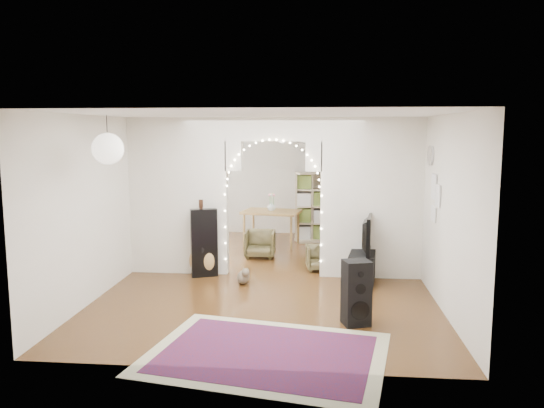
# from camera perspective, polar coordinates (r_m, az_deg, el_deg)

# --- Properties ---
(floor) EXTENTS (7.50, 7.50, 0.00)m
(floor) POSITION_cam_1_polar(r_m,az_deg,el_deg) (9.31, 0.16, -7.54)
(floor) COLOR black
(floor) RESTS_ON ground
(ceiling) EXTENTS (5.00, 7.50, 0.02)m
(ceiling) POSITION_cam_1_polar(r_m,az_deg,el_deg) (8.97, 0.17, 9.32)
(ceiling) COLOR white
(ceiling) RESTS_ON wall_back
(wall_back) EXTENTS (5.00, 0.02, 2.70)m
(wall_back) POSITION_cam_1_polar(r_m,az_deg,el_deg) (12.76, 1.67, 2.83)
(wall_back) COLOR silver
(wall_back) RESTS_ON floor
(wall_front) EXTENTS (5.00, 0.02, 2.70)m
(wall_front) POSITION_cam_1_polar(r_m,az_deg,el_deg) (5.37, -3.42, -4.25)
(wall_front) COLOR silver
(wall_front) RESTS_ON floor
(wall_left) EXTENTS (0.02, 7.50, 2.70)m
(wall_left) POSITION_cam_1_polar(r_m,az_deg,el_deg) (9.59, -14.88, 0.88)
(wall_left) COLOR silver
(wall_left) RESTS_ON floor
(wall_right) EXTENTS (0.02, 7.50, 2.70)m
(wall_right) POSITION_cam_1_polar(r_m,az_deg,el_deg) (9.17, 15.93, 0.53)
(wall_right) COLOR silver
(wall_right) RESTS_ON floor
(divider_wall) EXTENTS (5.00, 0.20, 2.70)m
(divider_wall) POSITION_cam_1_polar(r_m,az_deg,el_deg) (9.03, 0.17, 1.21)
(divider_wall) COLOR silver
(divider_wall) RESTS_ON floor
(fairy_lights) EXTENTS (1.64, 0.04, 1.60)m
(fairy_lights) POSITION_cam_1_polar(r_m,az_deg,el_deg) (8.89, 0.09, 1.91)
(fairy_lights) COLOR #FFEABF
(fairy_lights) RESTS_ON divider_wall
(window) EXTENTS (0.04, 1.20, 1.40)m
(window) POSITION_cam_1_polar(r_m,az_deg,el_deg) (11.27, -11.63, 2.76)
(window) COLOR white
(window) RESTS_ON wall_left
(wall_clock) EXTENTS (0.03, 0.31, 0.31)m
(wall_clock) POSITION_cam_1_polar(r_m,az_deg,el_deg) (8.51, 16.73, 5.02)
(wall_clock) COLOR white
(wall_clock) RESTS_ON wall_right
(picture_frames) EXTENTS (0.02, 0.50, 0.70)m
(picture_frames) POSITION_cam_1_polar(r_m,az_deg,el_deg) (8.17, 17.11, 0.68)
(picture_frames) COLOR white
(picture_frames) RESTS_ON wall_right
(paper_lantern) EXTENTS (0.40, 0.40, 0.40)m
(paper_lantern) POSITION_cam_1_polar(r_m,az_deg,el_deg) (7.08, -17.24, 5.70)
(paper_lantern) COLOR white
(paper_lantern) RESTS_ON ceiling
(ceiling_fan) EXTENTS (1.10, 1.10, 0.30)m
(ceiling_fan) POSITION_cam_1_polar(r_m,az_deg,el_deg) (10.97, 1.11, 7.49)
(ceiling_fan) COLOR #B0923A
(ceiling_fan) RESTS_ON ceiling
(area_rug) EXTENTS (2.92, 2.39, 0.02)m
(area_rug) POSITION_cam_1_polar(r_m,az_deg,el_deg) (6.15, -0.62, -15.80)
(area_rug) COLOR maroon
(area_rug) RESTS_ON floor
(guitar_case) EXTENTS (0.47, 0.29, 1.17)m
(guitar_case) POSITION_cam_1_polar(r_m,az_deg,el_deg) (9.10, -7.32, -4.17)
(guitar_case) COLOR black
(guitar_case) RESTS_ON floor
(acoustic_guitar) EXTENTS (0.46, 0.18, 1.12)m
(acoustic_guitar) POSITION_cam_1_polar(r_m,az_deg,el_deg) (9.13, -7.56, -4.74)
(acoustic_guitar) COLOR #B27F47
(acoustic_guitar) RESTS_ON floor
(tabby_cat) EXTENTS (0.31, 0.46, 0.31)m
(tabby_cat) POSITION_cam_1_polar(r_m,az_deg,el_deg) (8.70, -3.06, -7.79)
(tabby_cat) COLOR brown
(tabby_cat) RESTS_ON floor
(floor_speaker) EXTENTS (0.40, 0.37, 0.84)m
(floor_speaker) POSITION_cam_1_polar(r_m,az_deg,el_deg) (6.95, 9.06, -9.43)
(floor_speaker) COLOR black
(floor_speaker) RESTS_ON floor
(media_console) EXTENTS (0.54, 1.05, 0.50)m
(media_console) POSITION_cam_1_polar(r_m,az_deg,el_deg) (9.00, 9.72, -6.55)
(media_console) COLOR black
(media_console) RESTS_ON floor
(tv) EXTENTS (0.29, 1.08, 0.62)m
(tv) POSITION_cam_1_polar(r_m,az_deg,el_deg) (8.87, 9.80, -3.05)
(tv) COLOR black
(tv) RESTS_ON media_console
(bookcase) EXTENTS (1.56, 0.89, 1.56)m
(bookcase) POSITION_cam_1_polar(r_m,az_deg,el_deg) (12.03, 6.17, -0.25)
(bookcase) COLOR #C6AE8F
(bookcase) RESTS_ON floor
(dining_table) EXTENTS (1.33, 1.01, 0.76)m
(dining_table) POSITION_cam_1_polar(r_m,az_deg,el_deg) (11.49, -0.05, -1.09)
(dining_table) COLOR brown
(dining_table) RESTS_ON floor
(flower_vase) EXTENTS (0.21, 0.21, 0.19)m
(flower_vase) POSITION_cam_1_polar(r_m,az_deg,el_deg) (11.47, -0.05, -0.25)
(flower_vase) COLOR white
(flower_vase) RESTS_ON dining_table
(dining_chair_left) EXTENTS (0.58, 0.59, 0.53)m
(dining_chair_left) POSITION_cam_1_polar(r_m,az_deg,el_deg) (10.46, -1.31, -4.30)
(dining_chair_left) COLOR #4B4325
(dining_chair_left) RESTS_ON floor
(dining_chair_right) EXTENTS (0.53, 0.55, 0.45)m
(dining_chair_right) POSITION_cam_1_polar(r_m,az_deg,el_deg) (9.56, 5.20, -5.78)
(dining_chair_right) COLOR #4B4325
(dining_chair_right) RESTS_ON floor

